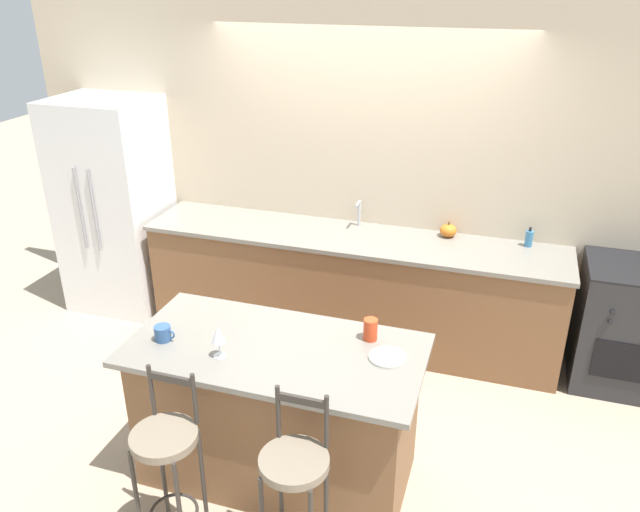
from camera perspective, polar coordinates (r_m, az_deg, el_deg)
name	(u,v)px	position (r m, az deg, el deg)	size (l,w,h in m)	color
ground_plane	(337,359)	(5.13, 1.54, -9.39)	(18.00, 18.00, 0.00)	tan
wall_back	(364,173)	(5.19, 4.02, 7.55)	(6.00, 0.07, 2.70)	beige
back_counter	(351,286)	(5.22, 2.82, -2.80)	(3.41, 0.71, 0.93)	brown
sink_faucet	(359,211)	(5.15, 3.56, 4.17)	(0.02, 0.13, 0.22)	#ADAFB5
kitchen_island	(277,412)	(3.86, -3.91, -14.05)	(1.70, 0.85, 0.92)	brown
refrigerator	(115,206)	(5.89, -18.24, 4.37)	(0.85, 0.74, 1.90)	white
oven_range	(634,327)	(5.18, 26.74, -5.78)	(0.79, 0.65, 0.96)	#28282B
bar_stool_near	(167,457)	(3.45, -13.79, -17.40)	(0.34, 0.34, 1.07)	#332D28
bar_stool_far	(295,482)	(3.24, -2.30, -19.94)	(0.34, 0.34, 1.07)	#332D28
dinner_plate	(387,357)	(3.51, 6.19, -9.15)	(0.21, 0.21, 0.02)	beige
wine_glass	(218,335)	(3.48, -9.28, -7.12)	(0.08, 0.08, 0.20)	white
coffee_mug	(163,333)	(3.74, -14.15, -6.86)	(0.13, 0.10, 0.09)	#335689
tumbler_cup	(370,329)	(3.63, 4.63, -6.71)	(0.08, 0.08, 0.13)	red
pumpkin_decoration	(448,230)	(5.07, 11.65, 2.31)	(0.13, 0.13, 0.13)	orange
soap_bottle	(529,238)	(5.05, 18.56, 1.54)	(0.06, 0.06, 0.16)	teal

